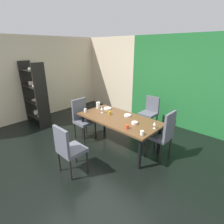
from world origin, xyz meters
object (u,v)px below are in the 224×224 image
at_px(wine_glass_rear, 155,124).
at_px(chair_left_near, 82,117).
at_px(chair_head_far, 150,111).
at_px(cup_west, 127,127).
at_px(serving_bowl_left, 107,108).
at_px(chair_right_far, 163,133).
at_px(serving_bowl_near_shelf, 135,123).
at_px(chair_head_near, 68,148).
at_px(wine_glass_corner, 102,108).
at_px(cup_front, 142,133).
at_px(cup_south, 85,110).
at_px(dining_table, 119,121).
at_px(cup_east, 110,113).
at_px(display_shelf, 35,94).
at_px(serving_bowl_near_window, 128,115).
at_px(pitcher_north, 98,105).

bearing_deg(wine_glass_rear, chair_left_near, -168.39).
relative_size(chair_head_far, cup_west, 11.60).
bearing_deg(serving_bowl_left, wine_glass_rear, -6.73).
xyz_separation_m(chair_right_far, wine_glass_rear, (-0.10, -0.23, 0.26)).
bearing_deg(serving_bowl_near_shelf, chair_head_near, -109.94).
height_order(chair_head_near, wine_glass_corner, chair_head_near).
bearing_deg(serving_bowl_left, chair_head_far, 61.03).
height_order(chair_head_far, serving_bowl_near_shelf, chair_head_far).
bearing_deg(cup_front, serving_bowl_near_shelf, 142.15).
distance_m(chair_head_near, cup_south, 1.40).
relative_size(dining_table, cup_east, 22.36).
relative_size(cup_east, cup_south, 0.99).
bearing_deg(wine_glass_corner, cup_front, -11.92).
bearing_deg(display_shelf, cup_south, 12.28).
height_order(chair_right_far, serving_bowl_left, chair_right_far).
relative_size(serving_bowl_near_window, pitcher_north, 0.98).
relative_size(serving_bowl_left, cup_west, 2.42).
distance_m(serving_bowl_near_shelf, serving_bowl_left, 1.11).
relative_size(chair_head_near, pitcher_north, 5.89).
bearing_deg(chair_head_near, chair_right_far, 58.91).
relative_size(wine_glass_rear, pitcher_north, 0.85).
xyz_separation_m(chair_right_far, display_shelf, (-3.74, -1.00, 0.37)).
relative_size(serving_bowl_near_shelf, cup_east, 1.53).
xyz_separation_m(wine_glass_corner, cup_west, (1.02, -0.27, -0.08)).
bearing_deg(cup_front, wine_glass_corner, 168.08).
relative_size(serving_bowl_near_shelf, cup_south, 1.52).
xyz_separation_m(chair_left_near, chair_right_far, (1.97, 0.61, 0.01)).
bearing_deg(cup_west, chair_right_far, 51.03).
bearing_deg(chair_head_near, wine_glass_corner, 110.42).
bearing_deg(cup_east, chair_head_near, -78.94).
relative_size(dining_table, chair_head_far, 2.07).
distance_m(chair_head_far, cup_front, 1.92).
height_order(cup_south, cup_front, cup_south).
distance_m(dining_table, cup_south, 0.93).
distance_m(chair_head_far, pitcher_north, 1.52).
bearing_deg(serving_bowl_near_shelf, chair_left_near, -168.76).
xyz_separation_m(wine_glass_corner, cup_front, (1.39, -0.29, -0.08)).
relative_size(dining_table, chair_right_far, 1.84).
height_order(wine_glass_rear, cup_south, wine_glass_rear).
bearing_deg(dining_table, serving_bowl_near_shelf, -2.38).
bearing_deg(chair_head_near, serving_bowl_left, 109.84).
distance_m(chair_right_far, cup_west, 0.81).
height_order(chair_head_far, cup_front, chair_head_far).
relative_size(wine_glass_corner, serving_bowl_near_window, 0.98).
height_order(chair_head_far, chair_right_far, chair_right_far).
xyz_separation_m(cup_south, cup_west, (1.36, -0.02, -0.00)).
height_order(wine_glass_rear, cup_west, wine_glass_rear).
distance_m(display_shelf, wine_glass_rear, 3.72).
xyz_separation_m(wine_glass_rear, cup_west, (-0.39, -0.38, -0.06)).
distance_m(chair_right_far, serving_bowl_left, 1.61).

